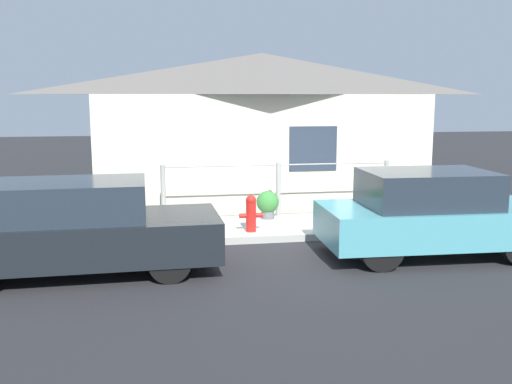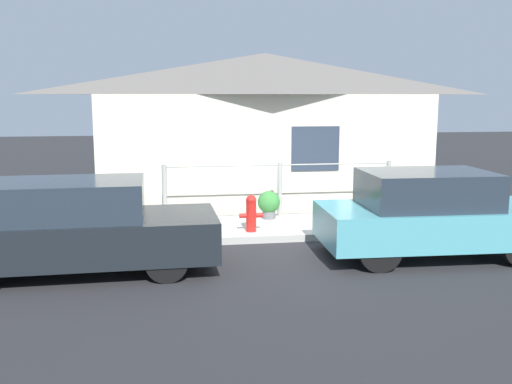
% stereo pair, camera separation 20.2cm
% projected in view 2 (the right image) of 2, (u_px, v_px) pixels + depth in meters
% --- Properties ---
extents(ground_plane, '(60.00, 60.00, 0.00)m').
position_uv_depth(ground_plane, '(298.00, 242.00, 10.42)').
color(ground_plane, '#262628').
extents(sidewalk, '(24.00, 1.90, 0.13)m').
position_uv_depth(sidewalk, '(287.00, 227.00, 11.34)').
color(sidewalk, '#B2AFA8').
rests_on(sidewalk, ground_plane).
extents(house, '(8.13, 2.23, 3.64)m').
position_uv_depth(house, '(266.00, 84.00, 13.37)').
color(house, beige).
rests_on(house, ground_plane).
extents(fence, '(4.90, 0.10, 1.13)m').
position_uv_depth(fence, '(280.00, 187.00, 12.00)').
color(fence, '#999993').
rests_on(fence, sidewalk).
extents(car_left, '(4.16, 1.73, 1.41)m').
position_uv_depth(car_left, '(75.00, 227.00, 8.52)').
color(car_left, black).
rests_on(car_left, ground_plane).
extents(car_right, '(3.76, 1.77, 1.43)m').
position_uv_depth(car_right, '(431.00, 214.00, 9.38)').
color(car_right, teal).
rests_on(car_right, ground_plane).
extents(fire_hydrant, '(0.45, 0.20, 0.69)m').
position_uv_depth(fire_hydrant, '(251.00, 212.00, 10.63)').
color(fire_hydrant, red).
rests_on(fire_hydrant, sidewalk).
extents(potted_plant_near_hydrant, '(0.46, 0.46, 0.58)m').
position_uv_depth(potted_plant_near_hydrant, '(269.00, 203.00, 11.77)').
color(potted_plant_near_hydrant, slate).
rests_on(potted_plant_near_hydrant, sidewalk).
extents(potted_plant_by_fence, '(0.48, 0.48, 0.64)m').
position_uv_depth(potted_plant_by_fence, '(112.00, 207.00, 11.14)').
color(potted_plant_by_fence, brown).
rests_on(potted_plant_by_fence, sidewalk).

